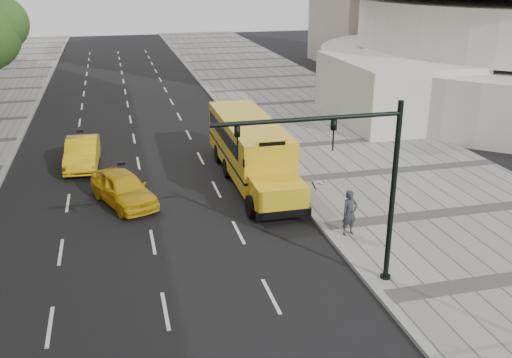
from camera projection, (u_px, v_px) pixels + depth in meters
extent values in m
plane|color=black|center=(165.00, 194.00, 27.45)|extent=(140.00, 140.00, 0.00)
cube|color=gray|center=(393.00, 172.00, 30.18)|extent=(12.00, 140.00, 0.15)
cube|color=gray|center=(284.00, 182.00, 28.81)|extent=(0.30, 140.00, 0.15)
cube|color=silver|center=(394.00, 90.00, 39.67)|extent=(8.00, 10.00, 4.40)
sphere|color=#2C541C|center=(2.00, 23.00, 39.89)|extent=(3.70, 3.70, 3.70)
cube|color=gold|center=(248.00, 143.00, 29.30)|extent=(2.50, 9.00, 2.45)
cube|color=gold|center=(278.00, 194.00, 24.54)|extent=(2.20, 2.00, 1.10)
cube|color=black|center=(284.00, 214.00, 23.93)|extent=(2.38, 0.25, 0.35)
cube|color=black|center=(248.00, 153.00, 29.48)|extent=(2.52, 9.00, 0.12)
cube|color=black|center=(272.00, 161.00, 25.10)|extent=(2.05, 0.10, 0.90)
cube|color=black|center=(246.00, 131.00, 29.59)|extent=(2.52, 7.50, 0.70)
cube|color=gold|center=(272.00, 144.00, 24.81)|extent=(1.40, 0.12, 0.28)
ellipsoid|color=silver|center=(323.00, 185.00, 23.34)|extent=(0.32, 0.32, 0.14)
cylinder|color=black|center=(316.00, 188.00, 23.55)|extent=(0.36, 0.47, 0.58)
cylinder|color=black|center=(251.00, 206.00, 24.76)|extent=(0.30, 1.00, 1.00)
cylinder|color=black|center=(300.00, 202.00, 25.28)|extent=(0.30, 1.00, 1.00)
cylinder|color=black|center=(227.00, 168.00, 29.48)|extent=(0.30, 1.00, 1.00)
cylinder|color=black|center=(269.00, 165.00, 30.00)|extent=(0.30, 1.00, 1.00)
cylinder|color=black|center=(218.00, 154.00, 31.75)|extent=(0.30, 1.00, 1.00)
cylinder|color=black|center=(257.00, 151.00, 32.27)|extent=(0.30, 1.00, 1.00)
imported|color=yellow|center=(123.00, 188.00, 26.08)|extent=(3.32, 4.81, 1.52)
imported|color=yellow|center=(82.00, 153.00, 30.98)|extent=(1.85, 4.78, 1.55)
imported|color=#2F3237|center=(350.00, 213.00, 22.67)|extent=(0.78, 0.60, 1.89)
cylinder|color=black|center=(393.00, 196.00, 18.71)|extent=(0.18, 0.18, 6.40)
cylinder|color=black|center=(385.00, 278.00, 19.79)|extent=(0.36, 0.36, 0.25)
cylinder|color=black|center=(309.00, 119.00, 17.04)|extent=(6.00, 0.14, 0.14)
imported|color=black|center=(333.00, 135.00, 17.42)|extent=(0.16, 0.20, 1.00)
imported|color=black|center=(237.00, 142.00, 16.73)|extent=(0.16, 0.20, 1.00)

